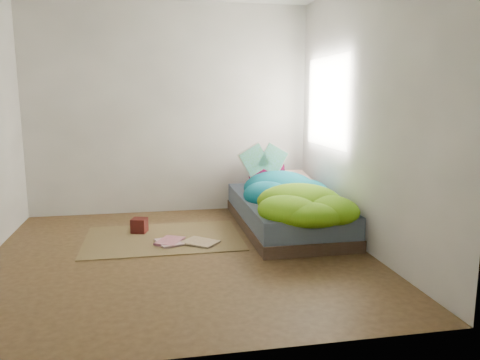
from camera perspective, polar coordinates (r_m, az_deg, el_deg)
The scene contains 12 objects.
ground at distance 4.46m, azimuth -7.16°, elevation -9.09°, with size 3.50×3.50×0.00m, color #44301A.
room_walls at distance 4.22m, azimuth -7.49°, elevation 12.27°, with size 3.54×3.54×2.62m.
bed at distance 5.30m, azimuth 5.59°, elevation -4.04°, with size 1.00×2.00×0.34m.
duvet at distance 5.02m, azimuth 6.36°, elevation -0.86°, with size 0.96×1.84×0.34m, color #076777, non-canonical shape.
rug at distance 4.97m, azimuth -9.32°, elevation -7.02°, with size 1.60×1.10×0.01m, color brown.
pillow_floral at distance 5.93m, azimuth 5.30°, elevation -0.10°, with size 0.63×0.39×0.14m, color silver.
pillow_magenta at distance 5.87m, azimuth 3.24°, elevation 1.32°, with size 0.44×0.14×0.44m, color #4E0522.
open_book at distance 5.51m, azimuth 2.94°, elevation 3.54°, with size 0.49×0.11×0.30m, color green, non-canonical shape.
wooden_box at distance 5.19m, azimuth -12.16°, elevation -5.43°, with size 0.15×0.15×0.15m, color #3C0E0D.
floor_book_a at distance 4.74m, azimuth -9.88°, elevation -7.69°, with size 0.22×0.30×0.02m, color beige.
floor_book_b at distance 4.85m, azimuth -9.74°, elevation -7.25°, with size 0.22×0.30×0.03m, color #D87C84.
floor_book_c at distance 4.64m, azimuth -5.70°, elevation -7.98°, with size 0.24×0.33×0.03m, color tan.
Camera 1 is at (-0.24, -4.20, 1.47)m, focal length 35.00 mm.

